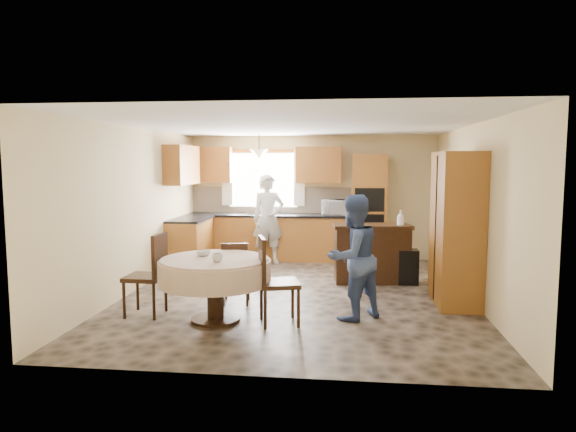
% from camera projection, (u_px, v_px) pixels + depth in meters
% --- Properties ---
extents(floor, '(5.00, 6.00, 0.01)m').
position_uv_depth(floor, '(298.00, 294.00, 7.67)').
color(floor, brown).
rests_on(floor, ground).
extents(ceiling, '(5.00, 6.00, 0.01)m').
position_uv_depth(ceiling, '(298.00, 125.00, 7.41)').
color(ceiling, white).
rests_on(ceiling, wall_back).
extents(wall_back, '(5.00, 0.02, 2.50)m').
position_uv_depth(wall_back, '(312.00, 197.00, 10.51)').
color(wall_back, '#D6BF89').
rests_on(wall_back, floor).
extents(wall_front, '(5.00, 0.02, 2.50)m').
position_uv_depth(wall_front, '(266.00, 242.00, 4.58)').
color(wall_front, '#D6BF89').
rests_on(wall_front, floor).
extents(wall_left, '(0.02, 6.00, 2.50)m').
position_uv_depth(wall_left, '(135.00, 209.00, 7.83)').
color(wall_left, '#D6BF89').
rests_on(wall_left, floor).
extents(wall_right, '(0.02, 6.00, 2.50)m').
position_uv_depth(wall_right, '(473.00, 213.00, 7.26)').
color(wall_right, '#D6BF89').
rests_on(wall_right, floor).
extents(window, '(1.40, 0.03, 1.10)m').
position_uv_depth(window, '(263.00, 180.00, 10.57)').
color(window, white).
rests_on(window, wall_back).
extents(curtain_left, '(0.22, 0.02, 1.15)m').
position_uv_depth(curtain_left, '(227.00, 177.00, 10.59)').
color(curtain_left, white).
rests_on(curtain_left, wall_back).
extents(curtain_right, '(0.22, 0.02, 1.15)m').
position_uv_depth(curtain_right, '(299.00, 178.00, 10.43)').
color(curtain_right, white).
rests_on(curtain_right, wall_back).
extents(base_cab_back, '(3.30, 0.60, 0.88)m').
position_uv_depth(base_cab_back, '(269.00, 238.00, 10.39)').
color(base_cab_back, '#C87B35').
rests_on(base_cab_back, floor).
extents(counter_back, '(3.30, 0.64, 0.04)m').
position_uv_depth(counter_back, '(268.00, 215.00, 10.34)').
color(counter_back, black).
rests_on(counter_back, base_cab_back).
extents(base_cab_left, '(0.60, 1.20, 0.88)m').
position_uv_depth(base_cab_left, '(191.00, 243.00, 9.66)').
color(base_cab_left, '#C87B35').
rests_on(base_cab_left, floor).
extents(counter_left, '(0.64, 1.20, 0.04)m').
position_uv_depth(counter_left, '(190.00, 219.00, 9.61)').
color(counter_left, black).
rests_on(counter_left, base_cab_left).
extents(backsplash, '(3.30, 0.02, 0.55)m').
position_uv_depth(backsplash, '(271.00, 200.00, 10.60)').
color(backsplash, '#CFB392').
rests_on(backsplash, wall_back).
extents(wall_cab_left, '(0.85, 0.33, 0.72)m').
position_uv_depth(wall_cab_left, '(211.00, 165.00, 10.51)').
color(wall_cab_left, '#AA672A').
rests_on(wall_cab_left, wall_back).
extents(wall_cab_right, '(0.90, 0.33, 0.72)m').
position_uv_depth(wall_cab_right, '(319.00, 165.00, 10.26)').
color(wall_cab_right, '#AA672A').
rests_on(wall_cab_right, wall_back).
extents(wall_cab_side, '(0.33, 1.20, 0.72)m').
position_uv_depth(wall_cab_side, '(182.00, 165.00, 9.52)').
color(wall_cab_side, '#AA672A').
rests_on(wall_cab_side, wall_left).
extents(oven_tower, '(0.66, 0.62, 2.12)m').
position_uv_depth(oven_tower, '(369.00, 208.00, 10.09)').
color(oven_tower, '#C87B35').
rests_on(oven_tower, floor).
extents(oven_upper, '(0.56, 0.01, 0.45)m').
position_uv_depth(oven_upper, '(370.00, 200.00, 9.76)').
color(oven_upper, black).
rests_on(oven_upper, oven_tower).
extents(oven_lower, '(0.56, 0.01, 0.45)m').
position_uv_depth(oven_lower, '(369.00, 226.00, 9.81)').
color(oven_lower, black).
rests_on(oven_lower, oven_tower).
extents(pendant, '(0.36, 0.36, 0.18)m').
position_uv_depth(pendant, '(259.00, 154.00, 10.04)').
color(pendant, beige).
rests_on(pendant, ceiling).
extents(sideboard, '(1.30, 0.64, 0.90)m').
position_uv_depth(sideboard, '(372.00, 255.00, 8.38)').
color(sideboard, '#3B2010').
rests_on(sideboard, floor).
extents(space_heater, '(0.41, 0.29, 0.56)m').
position_uv_depth(space_heater, '(405.00, 267.00, 8.29)').
color(space_heater, black).
rests_on(space_heater, floor).
extents(cupboard, '(0.55, 1.10, 2.10)m').
position_uv_depth(cupboard, '(456.00, 229.00, 7.06)').
color(cupboard, '#C87B35').
rests_on(cupboard, floor).
extents(dining_table, '(1.38, 1.38, 0.79)m').
position_uv_depth(dining_table, '(215.00, 272.00, 6.32)').
color(dining_table, '#3B2010').
rests_on(dining_table, floor).
extents(chair_left, '(0.47, 0.47, 1.06)m').
position_uv_depth(chair_left, '(151.00, 270.00, 6.56)').
color(chair_left, '#3B2010').
rests_on(chair_left, floor).
extents(chair_back, '(0.42, 0.42, 0.87)m').
position_uv_depth(chair_back, '(236.00, 270.00, 7.06)').
color(chair_back, '#3B2010').
rests_on(chair_back, floor).
extents(chair_right, '(0.57, 0.57, 1.07)m').
position_uv_depth(chair_right, '(272.00, 276.00, 6.20)').
color(chair_right, '#3B2010').
rests_on(chair_right, floor).
extents(framed_picture, '(0.06, 0.54, 0.45)m').
position_uv_depth(framed_picture, '(451.00, 183.00, 8.67)').
color(framed_picture, gold).
rests_on(framed_picture, wall_right).
extents(microwave, '(0.59, 0.43, 0.31)m').
position_uv_depth(microwave, '(337.00, 207.00, 10.12)').
color(microwave, silver).
rests_on(microwave, counter_back).
extents(person_sink, '(0.75, 0.64, 1.73)m').
position_uv_depth(person_sink, '(268.00, 219.00, 9.95)').
color(person_sink, silver).
rests_on(person_sink, floor).
extents(person_dining, '(0.96, 0.95, 1.57)m').
position_uv_depth(person_dining, '(353.00, 257.00, 6.39)').
color(person_dining, '#3D5085').
rests_on(person_dining, floor).
extents(bowl_sideboard, '(0.22, 0.22, 0.05)m').
position_uv_depth(bowl_sideboard, '(349.00, 226.00, 8.38)').
color(bowl_sideboard, '#B2B2B2').
rests_on(bowl_sideboard, sideboard).
extents(bottle_sideboard, '(0.15, 0.15, 0.30)m').
position_uv_depth(bottle_sideboard, '(400.00, 219.00, 8.27)').
color(bottle_sideboard, silver).
rests_on(bottle_sideboard, sideboard).
extents(cup_table, '(0.13, 0.13, 0.10)m').
position_uv_depth(cup_table, '(217.00, 258.00, 6.07)').
color(cup_table, '#B2B2B2').
rests_on(cup_table, dining_table).
extents(bowl_table, '(0.24, 0.24, 0.06)m').
position_uv_depth(bowl_table, '(203.00, 254.00, 6.47)').
color(bowl_table, '#B2B2B2').
rests_on(bowl_table, dining_table).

